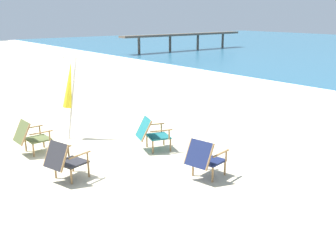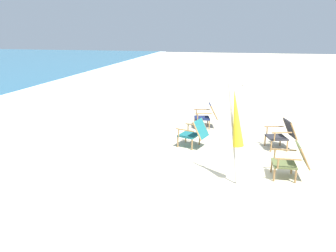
{
  "view_description": "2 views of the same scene",
  "coord_description": "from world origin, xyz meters",
  "px_view_note": "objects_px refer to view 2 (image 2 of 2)",
  "views": [
    {
      "loc": [
        8.25,
        -4.02,
        3.11
      ],
      "look_at": [
        1.71,
        1.14,
        0.71
      ],
      "focal_mm": 42.0,
      "sensor_mm": 36.0,
      "label": 1
    },
    {
      "loc": [
        -7.27,
        0.07,
        3.09
      ],
      "look_at": [
        0.93,
        1.79,
        0.62
      ],
      "focal_mm": 35.0,
      "sensor_mm": 36.0,
      "label": 2
    }
  ],
  "objects_px": {
    "beach_chair_far_center": "(283,133)",
    "beach_chair_back_left": "(207,115)",
    "beach_chair_front_left": "(292,160)",
    "umbrella_furled_yellow": "(236,119)",
    "beach_chair_front_right": "(194,132)"
  },
  "relations": [
    {
      "from": "beach_chair_far_center",
      "to": "beach_chair_back_left",
      "type": "bearing_deg",
      "value": 53.84
    },
    {
      "from": "beach_chair_front_left",
      "to": "beach_chair_far_center",
      "type": "distance_m",
      "value": 1.89
    },
    {
      "from": "umbrella_furled_yellow",
      "to": "beach_chair_front_right",
      "type": "bearing_deg",
      "value": 28.46
    },
    {
      "from": "beach_chair_back_left",
      "to": "beach_chair_front_left",
      "type": "bearing_deg",
      "value": -148.31
    },
    {
      "from": "beach_chair_front_left",
      "to": "umbrella_furled_yellow",
      "type": "xyz_separation_m",
      "value": [
        -0.47,
        1.23,
        0.95
      ]
    },
    {
      "from": "beach_chair_back_left",
      "to": "umbrella_furled_yellow",
      "type": "xyz_separation_m",
      "value": [
        -3.94,
        -0.91,
        0.95
      ]
    },
    {
      "from": "beach_chair_front_right",
      "to": "umbrella_furled_yellow",
      "type": "distance_m",
      "value": 2.45
    },
    {
      "from": "beach_chair_front_left",
      "to": "beach_chair_back_left",
      "type": "distance_m",
      "value": 4.08
    },
    {
      "from": "beach_chair_back_left",
      "to": "beach_chair_far_center",
      "type": "height_order",
      "value": "beach_chair_far_center"
    },
    {
      "from": "beach_chair_back_left",
      "to": "beach_chair_far_center",
      "type": "distance_m",
      "value": 2.68
    },
    {
      "from": "beach_chair_front_left",
      "to": "beach_chair_front_right",
      "type": "xyz_separation_m",
      "value": [
        1.51,
        2.31,
        -0.0
      ]
    },
    {
      "from": "beach_chair_far_center",
      "to": "beach_chair_front_right",
      "type": "distance_m",
      "value": 2.36
    },
    {
      "from": "beach_chair_far_center",
      "to": "umbrella_furled_yellow",
      "type": "height_order",
      "value": "umbrella_furled_yellow"
    },
    {
      "from": "beach_chair_far_center",
      "to": "beach_chair_front_left",
      "type": "bearing_deg",
      "value": 179.31
    },
    {
      "from": "beach_chair_back_left",
      "to": "umbrella_furled_yellow",
      "type": "bearing_deg",
      "value": -166.98
    }
  ]
}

